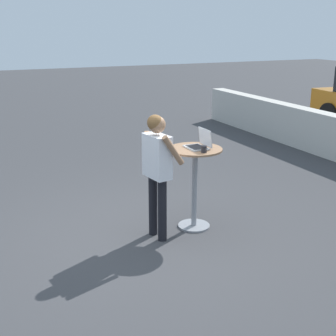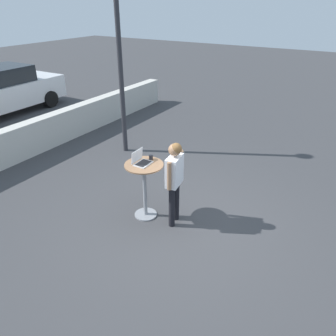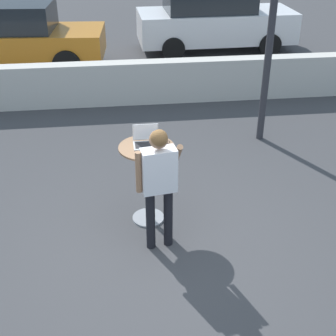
# 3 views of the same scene
# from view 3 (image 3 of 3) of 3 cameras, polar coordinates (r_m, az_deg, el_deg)

# --- Properties ---
(ground_plane) EXTENTS (50.00, 50.00, 0.00)m
(ground_plane) POSITION_cam_3_polar(r_m,az_deg,el_deg) (5.75, -1.22, -10.26)
(ground_plane) COLOR #3D3D3F
(pavement_kerb) EXTENTS (13.06, 0.35, 0.87)m
(pavement_kerb) POSITION_cam_3_polar(r_m,az_deg,el_deg) (9.81, -4.26, 10.34)
(pavement_kerb) COLOR beige
(pavement_kerb) RESTS_ON ground_plane
(cafe_table) EXTENTS (0.69, 0.69, 1.08)m
(cafe_table) POSITION_cam_3_polar(r_m,az_deg,el_deg) (5.91, -2.55, -0.45)
(cafe_table) COLOR gray
(cafe_table) RESTS_ON ground_plane
(laptop) EXTENTS (0.32, 0.27, 0.24)m
(laptop) POSITION_cam_3_polar(r_m,az_deg,el_deg) (5.76, -2.70, 3.37)
(laptop) COLOR silver
(laptop) RESTS_ON cafe_table
(coffee_mug) EXTENTS (0.10, 0.07, 0.09)m
(coffee_mug) POSITION_cam_3_polar(r_m,az_deg,el_deg) (5.73, -0.39, 3.14)
(coffee_mug) COLOR #232328
(coffee_mug) RESTS_ON cafe_table
(standing_person) EXTENTS (0.54, 0.39, 1.58)m
(standing_person) POSITION_cam_3_polar(r_m,az_deg,el_deg) (5.29, -1.13, -1.01)
(standing_person) COLOR black
(standing_person) RESTS_ON ground_plane
(parked_car_near_street) EXTENTS (4.30, 1.91, 1.60)m
(parked_car_near_street) POSITION_cam_3_polar(r_m,az_deg,el_deg) (13.57, 5.64, 17.47)
(parked_car_near_street) COLOR silver
(parked_car_near_street) RESTS_ON ground_plane
(parked_car_further_down) EXTENTS (4.36, 2.06, 1.59)m
(parked_car_further_down) POSITION_cam_3_polar(r_m,az_deg,el_deg) (12.44, -18.39, 15.00)
(parked_car_further_down) COLOR #B76B19
(parked_car_further_down) RESTS_ON ground_plane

